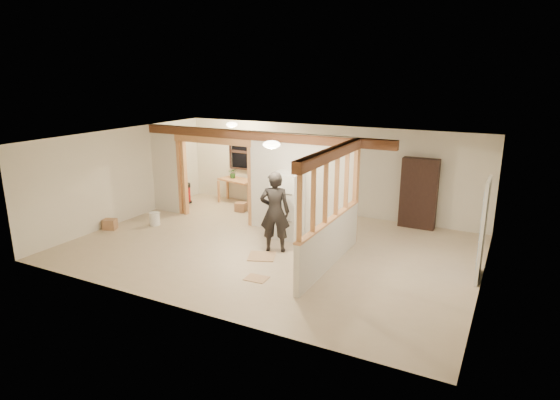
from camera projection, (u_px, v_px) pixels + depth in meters
The scene contains 30 objects.
floor at pixel (271, 247), 10.83m from camera, with size 9.00×6.50×0.01m, color #C2AC90.
ceiling at pixel (270, 140), 10.17m from camera, with size 9.00×6.50×0.01m, color white.
wall_back at pixel (325, 169), 13.28m from camera, with size 9.00×0.01×2.50m, color silver.
wall_front at pixel (177, 240), 7.72m from camera, with size 9.00×0.01×2.50m, color silver.
wall_left at pixel (123, 175), 12.50m from camera, with size 0.01×6.50×2.50m, color silver.
wall_right at pixel (488, 224), 8.50m from camera, with size 0.01×6.50×2.50m, color silver.
partition_left_stub at pixel (166, 169), 13.33m from camera, with size 0.90×0.12×2.50m, color silver.
partition_center at pixel (301, 185), 11.44m from camera, with size 2.80×0.12×2.50m, color silver.
doorway_frame at pixel (214, 180), 12.63m from camera, with size 2.46×0.14×2.20m, color tan.
header_beam_back at pixel (258, 136), 11.67m from camera, with size 7.00×0.18×0.22m, color brown.
header_beam_right at pixel (332, 154), 9.15m from camera, with size 0.18×3.30×0.22m, color brown.
pony_wall at pixel (330, 244), 9.65m from camera, with size 0.12×3.20×1.00m, color silver.
stud_partition at pixel (331, 189), 9.34m from camera, with size 0.14×3.20×1.32m, color tan.
window_back at pixel (245, 152), 14.29m from camera, with size 1.12×0.10×1.10m, color black.
french_door at pixel (483, 230), 8.95m from camera, with size 0.12×0.86×2.00m, color white.
ceiling_dome_main at pixel (272, 145), 9.61m from camera, with size 0.36×0.36×0.16m, color #FFEABF.
ceiling_dome_util at pixel (232, 125), 13.25m from camera, with size 0.32×0.32×0.14m, color #FFEABF.
hanging_bulb at pixel (233, 139), 12.51m from camera, with size 0.07×0.07×0.07m, color #FFD88C.
refrigerator at pixel (287, 205), 11.31m from camera, with size 0.66×0.64×1.61m, color white.
woman at pixel (275, 212), 10.38m from camera, with size 0.67×0.44×1.84m, color black.
work_table at pixel (238, 191), 14.44m from camera, with size 1.18×0.59×0.74m, color tan.
potted_plant at pixel (233, 173), 14.47m from camera, with size 0.28×0.24×0.31m, color #1F5222.
shop_vac at pixel (184, 193), 14.41m from camera, with size 0.48×0.48×0.62m, color maroon.
bookshelf at pixel (419, 193), 11.99m from camera, with size 0.91×0.30×1.82m, color black.
bucket at pixel (155, 219), 12.35m from camera, with size 0.28×0.28×0.35m, color white.
box_util_a at pixel (241, 207), 13.59m from camera, with size 0.31×0.26×0.26m, color #AC7853.
box_util_b at pixel (177, 202), 14.01m from camera, with size 0.34×0.34×0.32m, color #AC7853.
box_front at pixel (110, 224), 12.05m from camera, with size 0.32×0.26×0.26m, color #AC7853.
floor_panel_near at pixel (262, 256), 10.27m from camera, with size 0.57×0.57×0.02m, color tan.
floor_panel_far at pixel (256, 278), 9.18m from camera, with size 0.43×0.35×0.01m, color tan.
Camera 1 is at (4.86, -8.92, 3.93)m, focal length 30.00 mm.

